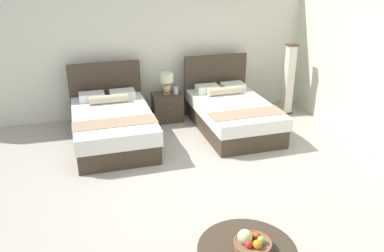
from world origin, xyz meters
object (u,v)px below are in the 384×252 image
object	(u,v)px
nightstand	(167,107)
floor_lamp_corner	(289,80)
vase	(176,90)
table_lamp	(166,81)
bed_near_corner	(232,113)
bed_near_window	(113,125)
fruit_bowl	(252,243)

from	to	relation	value
nightstand	floor_lamp_corner	distance (m)	2.51
vase	table_lamp	bearing A→B (deg)	160.52
table_lamp	vase	size ratio (longest dim) A/B	2.93
nightstand	table_lamp	bearing A→B (deg)	90.00
bed_near_corner	vase	size ratio (longest dim) A/B	14.89
bed_near_window	vase	xyz separation A→B (m)	(1.28, 0.69, 0.30)
vase	fruit_bowl	size ratio (longest dim) A/B	0.39
table_lamp	vase	xyz separation A→B (m)	(0.17, -0.06, -0.19)
bed_near_window	bed_near_corner	size ratio (longest dim) A/B	1.01
fruit_bowl	floor_lamp_corner	world-z (taller)	floor_lamp_corner
fruit_bowl	floor_lamp_corner	bearing A→B (deg)	59.02
nightstand	table_lamp	size ratio (longest dim) A/B	1.37
vase	nightstand	bearing A→B (deg)	166.74
bed_near_window	vase	size ratio (longest dim) A/B	15.09
bed_near_corner	floor_lamp_corner	world-z (taller)	floor_lamp_corner
bed_near_corner	vase	distance (m)	1.18
table_lamp	bed_near_corner	bearing A→B (deg)	-34.87
bed_near_window	fruit_bowl	distance (m)	3.84
bed_near_corner	nightstand	bearing A→B (deg)	145.85
nightstand	floor_lamp_corner	xyz separation A→B (m)	(2.46, -0.22, 0.44)
table_lamp	vase	distance (m)	0.26
fruit_bowl	table_lamp	bearing A→B (deg)	89.12
bed_near_corner	bed_near_window	bearing A→B (deg)	-179.92
bed_near_corner	nightstand	size ratio (longest dim) A/B	3.72
bed_near_window	floor_lamp_corner	distance (m)	3.63
nightstand	bed_near_window	bearing A→B (deg)	-146.57
bed_near_window	floor_lamp_corner	xyz separation A→B (m)	(3.57, 0.51, 0.39)
nightstand	fruit_bowl	size ratio (longest dim) A/B	1.56
bed_near_corner	table_lamp	bearing A→B (deg)	145.13
nightstand	table_lamp	xyz separation A→B (m)	(0.00, 0.02, 0.53)
vase	fruit_bowl	bearing A→B (deg)	-93.10
bed_near_corner	fruit_bowl	world-z (taller)	bed_near_corner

